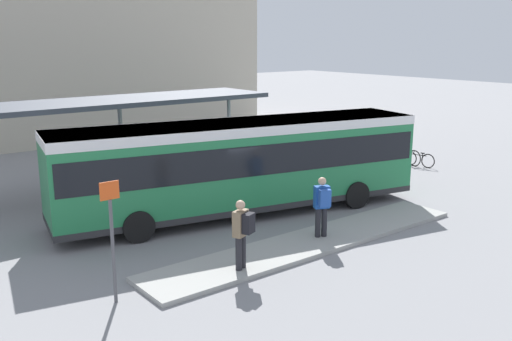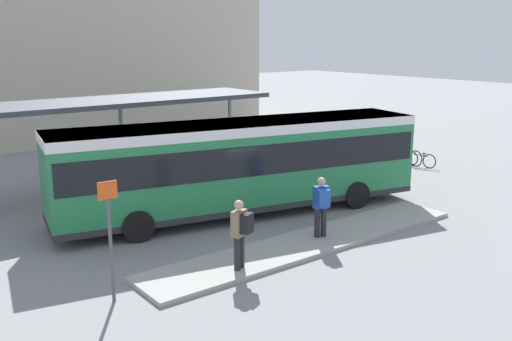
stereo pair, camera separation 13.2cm
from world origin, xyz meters
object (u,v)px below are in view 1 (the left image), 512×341
at_px(pedestrian_companion, 322,203).
at_px(bicycle_black, 419,159).
at_px(bicycle_white, 406,156).
at_px(bicycle_orange, 391,155).
at_px(pedestrian_waiting, 242,230).
at_px(bicycle_green, 380,153).
at_px(city_bus, 242,161).
at_px(platform_sign, 112,236).

height_order(pedestrian_companion, bicycle_black, pedestrian_companion).
distance_m(bicycle_white, bicycle_orange, 0.73).
distance_m(pedestrian_companion, bicycle_orange, 11.63).
distance_m(pedestrian_waiting, bicycle_green, 15.05).
xyz_separation_m(pedestrian_companion, bicycle_green, (10.18, 6.33, -0.80)).
distance_m(city_bus, bicycle_orange, 10.67).
bearing_deg(pedestrian_companion, platform_sign, 113.16).
bearing_deg(bicycle_green, pedestrian_waiting, 113.12).
distance_m(pedestrian_waiting, bicycle_white, 14.67).
height_order(pedestrian_waiting, pedestrian_companion, pedestrian_waiting).
distance_m(bicycle_black, platform_sign, 17.44).
bearing_deg(bicycle_black, bicycle_orange, 4.49).
xyz_separation_m(pedestrian_companion, bicycle_white, (10.39, 4.96, -0.76)).
bearing_deg(platform_sign, pedestrian_companion, -0.21).
distance_m(bicycle_white, bicycle_green, 1.39).
relative_size(pedestrian_waiting, platform_sign, 0.64).
xyz_separation_m(bicycle_white, bicycle_green, (-0.21, 1.37, -0.04)).
relative_size(bicycle_black, bicycle_white, 0.86).
relative_size(bicycle_black, bicycle_orange, 0.90).
xyz_separation_m(pedestrian_companion, bicycle_black, (10.45, 4.27, -0.81)).
relative_size(bicycle_black, platform_sign, 0.55).
bearing_deg(bicycle_orange, platform_sign, 104.35).
relative_size(city_bus, platform_sign, 4.52).
xyz_separation_m(city_bus, bicycle_black, (10.68, 0.70, -1.48)).
bearing_deg(platform_sign, bicycle_orange, 18.75).
relative_size(city_bus, bicycle_green, 7.90).
bearing_deg(bicycle_black, city_bus, 85.47).
bearing_deg(pedestrian_waiting, platform_sign, 58.16).
bearing_deg(pedestrian_waiting, bicycle_black, -94.16).
height_order(city_bus, bicycle_white, city_bus).
relative_size(pedestrian_waiting, bicycle_orange, 1.04).
relative_size(bicycle_black, bicycle_green, 0.96).
xyz_separation_m(bicycle_black, bicycle_orange, (-0.31, 1.37, 0.03)).
height_order(bicycle_black, bicycle_orange, bicycle_orange).
distance_m(city_bus, pedestrian_companion, 3.64).
relative_size(pedestrian_waiting, bicycle_green, 1.12).
xyz_separation_m(city_bus, bicycle_white, (10.62, 1.38, -1.44)).
xyz_separation_m(pedestrian_waiting, bicycle_orange, (13.36, 6.10, -0.78)).
bearing_deg(city_bus, pedestrian_companion, -74.47).
bearing_deg(bicycle_green, bicycle_black, -176.35).
xyz_separation_m(bicycle_black, bicycle_white, (-0.06, 0.68, 0.05)).
bearing_deg(city_bus, bicycle_white, 19.28).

